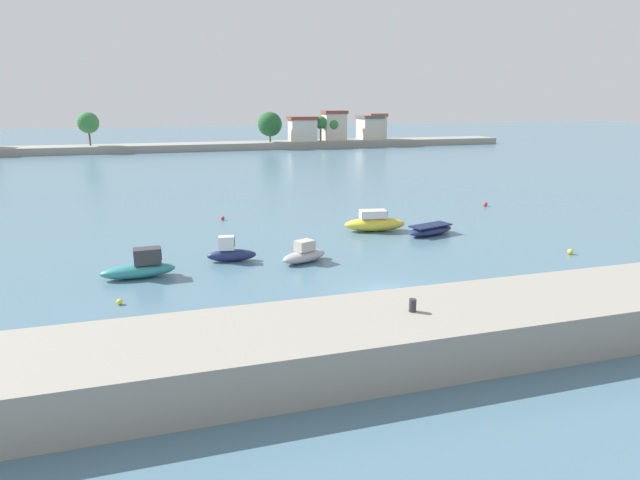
# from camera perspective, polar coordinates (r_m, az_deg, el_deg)

# --- Properties ---
(ground_plane) EXTENTS (400.00, 400.00, 0.00)m
(ground_plane) POSITION_cam_1_polar(r_m,az_deg,el_deg) (29.88, 6.93, -5.82)
(ground_plane) COLOR slate
(seawall_embankment) EXTENTS (91.66, 5.42, 1.99)m
(seawall_embankment) POSITION_cam_1_polar(r_m,az_deg,el_deg) (23.81, 13.78, -9.02)
(seawall_embankment) COLOR gray
(seawall_embankment) RESTS_ON ground
(mooring_bollard) EXTENTS (0.30, 0.30, 0.53)m
(mooring_bollard) POSITION_cam_1_polar(r_m,az_deg,el_deg) (22.42, 9.75, -6.81)
(mooring_bollard) COLOR #2D2D33
(mooring_bollard) RESTS_ON seawall_embankment
(moored_boat_0) EXTENTS (4.39, 1.52, 1.78)m
(moored_boat_0) POSITION_cam_1_polar(r_m,az_deg,el_deg) (34.12, -18.44, -2.77)
(moored_boat_0) COLOR teal
(moored_boat_0) RESTS_ON ground
(moored_boat_1) EXTENTS (3.31, 1.34, 1.71)m
(moored_boat_1) POSITION_cam_1_polar(r_m,az_deg,el_deg) (36.12, -9.40, -1.35)
(moored_boat_1) COLOR navy
(moored_boat_1) RESTS_ON ground
(moored_boat_2) EXTENTS (3.61, 2.54, 1.46)m
(moored_boat_2) POSITION_cam_1_polar(r_m,az_deg,el_deg) (35.50, -1.68, -1.53)
(moored_boat_2) COLOR #9E9EA3
(moored_boat_2) RESTS_ON ground
(moored_boat_3) EXTENTS (5.21, 2.52, 1.73)m
(moored_boat_3) POSITION_cam_1_polar(r_m,az_deg,el_deg) (44.13, 5.78, 1.81)
(moored_boat_3) COLOR yellow
(moored_boat_3) RESTS_ON ground
(moored_boat_4) EXTENTS (4.62, 2.81, 0.80)m
(moored_boat_4) POSITION_cam_1_polar(r_m,az_deg,el_deg) (43.59, 11.56, 1.05)
(moored_boat_4) COLOR navy
(moored_boat_4) RESTS_ON ground
(mooring_buoy_0) EXTENTS (0.38, 0.38, 0.38)m
(mooring_buoy_0) POSITION_cam_1_polar(r_m,az_deg,el_deg) (41.15, 24.92, -1.12)
(mooring_buoy_0) COLOR yellow
(mooring_buoy_0) RESTS_ON ground
(mooring_buoy_1) EXTENTS (0.34, 0.34, 0.34)m
(mooring_buoy_1) POSITION_cam_1_polar(r_m,az_deg,el_deg) (48.81, -10.24, 2.29)
(mooring_buoy_1) COLOR red
(mooring_buoy_1) RESTS_ON ground
(mooring_buoy_2) EXTENTS (0.43, 0.43, 0.43)m
(mooring_buoy_2) POSITION_cam_1_polar(r_m,az_deg,el_deg) (56.77, 17.06, 3.63)
(mooring_buoy_2) COLOR red
(mooring_buoy_2) RESTS_ON ground
(mooring_buoy_3) EXTENTS (0.31, 0.31, 0.31)m
(mooring_buoy_3) POSITION_cam_1_polar(r_m,az_deg,el_deg) (30.19, -20.41, -6.13)
(mooring_buoy_3) COLOR yellow
(mooring_buoy_3) RESTS_ON ground
(distant_shoreline) EXTENTS (136.36, 7.96, 8.08)m
(distant_shoreline) POSITION_cam_1_polar(r_m,az_deg,el_deg) (120.31, -8.60, 10.51)
(distant_shoreline) COLOR gray
(distant_shoreline) RESTS_ON ground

